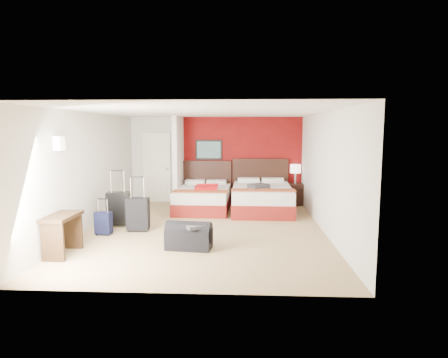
# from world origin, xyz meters

# --- Properties ---
(ground) EXTENTS (6.50, 6.50, 0.00)m
(ground) POSITION_xyz_m (0.00, 0.00, 0.00)
(ground) COLOR tan
(ground) RESTS_ON ground
(room_walls) EXTENTS (5.02, 6.52, 2.50)m
(room_walls) POSITION_xyz_m (-1.40, 1.42, 1.26)
(room_walls) COLOR silver
(room_walls) RESTS_ON ground
(red_accent_panel) EXTENTS (3.50, 0.04, 2.50)m
(red_accent_panel) POSITION_xyz_m (0.75, 3.23, 1.25)
(red_accent_panel) COLOR maroon
(red_accent_panel) RESTS_ON ground
(partition_wall) EXTENTS (0.12, 1.20, 2.50)m
(partition_wall) POSITION_xyz_m (-1.00, 2.61, 1.25)
(partition_wall) COLOR silver
(partition_wall) RESTS_ON ground
(entry_door) EXTENTS (0.82, 0.06, 2.05)m
(entry_door) POSITION_xyz_m (-1.75, 3.20, 1.02)
(entry_door) COLOR silver
(entry_door) RESTS_ON ground
(bed_left) EXTENTS (1.43, 2.00, 0.59)m
(bed_left) POSITION_xyz_m (-0.26, 2.05, 0.29)
(bed_left) COLOR white
(bed_left) RESTS_ON ground
(bed_right) EXTENTS (1.55, 2.20, 0.66)m
(bed_right) POSITION_xyz_m (1.30, 1.97, 0.33)
(bed_right) COLOR white
(bed_right) RESTS_ON ground
(red_suitcase_open) EXTENTS (0.68, 0.86, 0.10)m
(red_suitcase_open) POSITION_xyz_m (-0.16, 1.95, 0.64)
(red_suitcase_open) COLOR #A80E10
(red_suitcase_open) RESTS_ON bed_left
(jacket_bundle) EXTENTS (0.59, 0.56, 0.11)m
(jacket_bundle) POSITION_xyz_m (1.20, 1.67, 0.71)
(jacket_bundle) COLOR #3B3B40
(jacket_bundle) RESTS_ON bed_right
(nightstand) EXTENTS (0.48, 0.48, 0.62)m
(nightstand) POSITION_xyz_m (2.28, 2.91, 0.31)
(nightstand) COLOR black
(nightstand) RESTS_ON ground
(table_lamp) EXTENTS (0.35, 0.35, 0.54)m
(table_lamp) POSITION_xyz_m (2.28, 2.91, 0.89)
(table_lamp) COLOR white
(table_lamp) RESTS_ON nightstand
(suitcase_black) EXTENTS (0.51, 0.34, 0.72)m
(suitcase_black) POSITION_xyz_m (-1.97, 0.29, 0.36)
(suitcase_black) COLOR black
(suitcase_black) RESTS_ON ground
(suitcase_charcoal) EXTENTS (0.47, 0.30, 0.67)m
(suitcase_charcoal) POSITION_xyz_m (-1.41, -0.15, 0.34)
(suitcase_charcoal) COLOR black
(suitcase_charcoal) RESTS_ON ground
(suitcase_navy) EXTENTS (0.34, 0.22, 0.44)m
(suitcase_navy) POSITION_xyz_m (-2.03, -0.51, 0.22)
(suitcase_navy) COLOR black
(suitcase_navy) RESTS_ON ground
(duffel_bag) EXTENTS (0.85, 0.52, 0.41)m
(duffel_bag) POSITION_xyz_m (-0.16, -1.32, 0.20)
(duffel_bag) COLOR black
(duffel_bag) RESTS_ON ground
(jacket_draped) EXTENTS (0.52, 0.50, 0.05)m
(jacket_draped) POSITION_xyz_m (-0.01, -1.37, 0.44)
(jacket_draped) COLOR #39393E
(jacket_draped) RESTS_ON duffel_bag
(desk) EXTENTS (0.43, 0.85, 0.70)m
(desk) POSITION_xyz_m (-2.27, -1.77, 0.35)
(desk) COLOR #311F10
(desk) RESTS_ON ground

